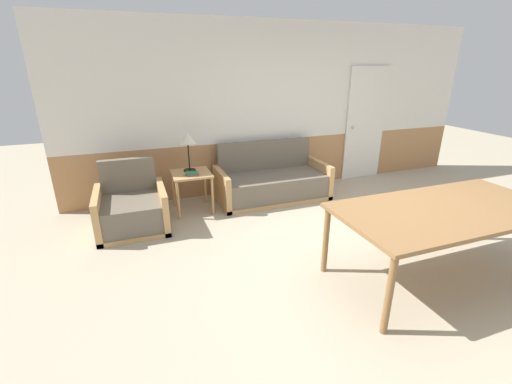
# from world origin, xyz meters

# --- Properties ---
(ground_plane) EXTENTS (16.00, 16.00, 0.00)m
(ground_plane) POSITION_xyz_m (0.00, 0.00, 0.00)
(ground_plane) COLOR #B2A58C
(wall_back) EXTENTS (7.20, 0.06, 2.70)m
(wall_back) POSITION_xyz_m (0.00, 2.63, 1.35)
(wall_back) COLOR #AD7A4C
(wall_back) RESTS_ON ground_plane
(couch) EXTENTS (1.76, 0.82, 0.88)m
(couch) POSITION_xyz_m (-0.43, 2.13, 0.26)
(couch) COLOR tan
(couch) RESTS_ON ground_plane
(armchair) EXTENTS (0.88, 0.85, 0.86)m
(armchair) POSITION_xyz_m (-2.58, 1.76, 0.25)
(armchair) COLOR tan
(armchair) RESTS_ON ground_plane
(side_table) EXTENTS (0.55, 0.55, 0.59)m
(side_table) POSITION_xyz_m (-1.72, 2.07, 0.49)
(side_table) COLOR tan
(side_table) RESTS_ON ground_plane
(table_lamp) EXTENTS (0.25, 0.25, 0.57)m
(table_lamp) POSITION_xyz_m (-1.72, 2.17, 1.05)
(table_lamp) COLOR black
(table_lamp) RESTS_ON side_table
(book_stack) EXTENTS (0.20, 0.17, 0.04)m
(book_stack) POSITION_xyz_m (-1.73, 1.97, 0.60)
(book_stack) COLOR #994C84
(book_stack) RESTS_ON side_table
(dining_table) EXTENTS (2.17, 1.07, 0.77)m
(dining_table) POSITION_xyz_m (0.31, -0.47, 0.71)
(dining_table) COLOR olive
(dining_table) RESTS_ON ground_plane
(entry_door) EXTENTS (0.80, 0.09, 2.02)m
(entry_door) POSITION_xyz_m (1.60, 2.57, 1.01)
(entry_door) COLOR silver
(entry_door) RESTS_ON ground_plane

